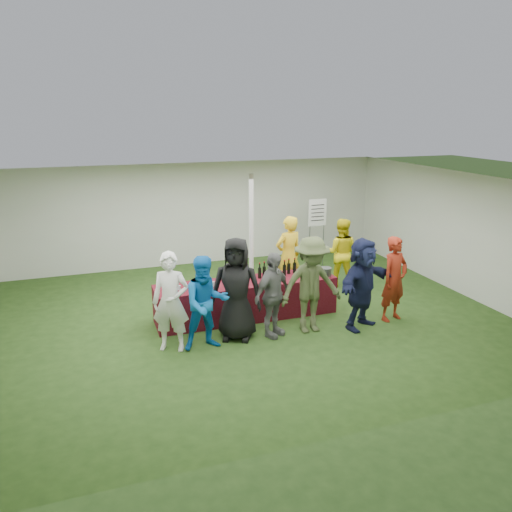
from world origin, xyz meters
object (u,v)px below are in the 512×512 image
object	(u,v)px
customer_0	(171,302)
customer_5	(362,284)
dump_bucket	(326,272)
staff_pourer	(288,256)
wine_list_sign	(317,218)
customer_2	(236,289)
customer_6	(394,279)
serving_table	(247,299)
customer_3	(273,295)
staff_back	(341,252)
customer_4	(311,285)
customer_1	(206,303)

from	to	relation	value
customer_0	customer_5	xyz separation A→B (m)	(3.54, -0.25, 0.01)
dump_bucket	staff_pourer	xyz separation A→B (m)	(-0.35, 1.12, 0.06)
wine_list_sign	customer_2	size ratio (longest dim) A/B	0.96
staff_pourer	customer_6	distance (m)	2.41
staff_pourer	customer_6	xyz separation A→B (m)	(1.41, -1.96, -0.06)
wine_list_sign	customer_5	xyz separation A→B (m)	(-0.89, -3.79, -0.44)
dump_bucket	customer_2	world-z (taller)	customer_2
serving_table	customer_3	world-z (taller)	customer_3
staff_back	customer_0	size ratio (longest dim) A/B	0.92
dump_bucket	wine_list_sign	distance (m)	3.11
customer_4	customer_6	xyz separation A→B (m)	(1.76, -0.03, -0.07)
dump_bucket	customer_5	world-z (taller)	customer_5
customer_4	dump_bucket	bearing A→B (deg)	49.08
wine_list_sign	customer_5	size ratio (longest dim) A/B	1.03
wine_list_sign	staff_back	bearing A→B (deg)	-94.68
serving_table	customer_6	bearing A→B (deg)	-21.47
staff_pourer	customer_1	world-z (taller)	staff_pourer
customer_0	customer_5	world-z (taller)	customer_5
staff_back	customer_4	size ratio (longest dim) A/B	0.88
customer_1	wine_list_sign	bearing A→B (deg)	42.46
serving_table	customer_2	world-z (taller)	customer_2
customer_4	customer_5	size ratio (longest dim) A/B	1.04
customer_5	customer_4	bearing A→B (deg)	144.58
wine_list_sign	customer_2	distance (m)	4.77
customer_1	customer_5	size ratio (longest dim) A/B	0.95
wine_list_sign	staff_pourer	xyz separation A→B (m)	(-1.52, -1.72, -0.42)
wine_list_sign	customer_0	world-z (taller)	wine_list_sign
customer_1	customer_6	size ratio (longest dim) A/B	0.99
staff_pourer	customer_4	bearing A→B (deg)	67.23
customer_1	customer_3	bearing A→B (deg)	2.84
dump_bucket	staff_pourer	size ratio (longest dim) A/B	0.13
customer_2	customer_4	bearing A→B (deg)	18.36
customer_2	customer_3	bearing A→B (deg)	14.26
customer_5	dump_bucket	bearing A→B (deg)	79.52
staff_back	customer_0	world-z (taller)	customer_0
customer_2	customer_6	bearing A→B (deg)	21.71
serving_table	staff_back	size ratio (longest dim) A/B	2.24
customer_1	customer_2	size ratio (longest dim) A/B	0.89
serving_table	staff_pourer	distance (m)	1.64
staff_back	customer_1	bearing A→B (deg)	60.33
staff_pourer	customer_2	size ratio (longest dim) A/B	0.96
staff_pourer	customer_0	size ratio (longest dim) A/B	1.03
staff_pourer	customer_4	distance (m)	1.96
customer_0	customer_2	bearing A→B (deg)	27.15
dump_bucket	customer_3	xyz separation A→B (m)	(-1.44, -0.76, -0.05)
staff_back	customer_3	distance (m)	3.23
wine_list_sign	staff_back	xyz separation A→B (m)	(-0.13, -1.54, -0.51)
customer_0	customer_1	bearing A→B (deg)	9.34
staff_back	customer_4	xyz separation A→B (m)	(-1.75, -2.11, 0.10)
staff_pourer	customer_4	size ratio (longest dim) A/B	0.99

